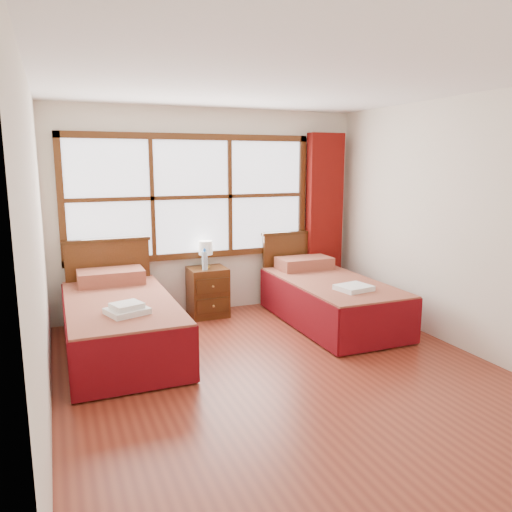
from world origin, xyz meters
name	(u,v)px	position (x,y,z in m)	size (l,w,h in m)	color
floor	(284,374)	(0.00, 0.00, 0.00)	(4.50, 4.50, 0.00)	maroon
ceiling	(287,81)	(0.00, 0.00, 2.60)	(4.50, 4.50, 0.00)	white
wall_back	(210,212)	(0.00, 2.25, 1.30)	(4.00, 4.00, 0.00)	silver
wall_left	(38,251)	(-2.00, 0.00, 1.30)	(4.50, 4.50, 0.00)	silver
wall_right	(461,225)	(2.00, 0.00, 1.30)	(4.50, 4.50, 0.00)	silver
window	(192,197)	(-0.25, 2.21, 1.50)	(3.16, 0.06, 1.56)	white
curtain	(324,218)	(1.60, 2.11, 1.17)	(0.50, 0.16, 2.30)	#6A0E0A
bed_left	(120,321)	(-1.32, 1.20, 0.32)	(1.07, 2.09, 1.04)	#3B200C
bed_right	(329,298)	(1.17, 1.20, 0.31)	(1.03, 2.05, 1.00)	#3B200C
nightstand	(208,292)	(-0.13, 1.99, 0.31)	(0.47, 0.46, 0.62)	#4B2710
towels_left	(127,309)	(-1.31, 0.63, 0.60)	(0.43, 0.40, 0.10)	white
towels_right	(354,288)	(1.15, 0.65, 0.56)	(0.40, 0.37, 0.06)	white
lamp	(206,249)	(-0.13, 2.04, 0.86)	(0.17, 0.17, 0.34)	gold
bottle_near	(205,260)	(-0.19, 1.89, 0.74)	(0.07, 0.07, 0.26)	#A8C6D8
bottle_far	(205,259)	(-0.17, 1.98, 0.75)	(0.07, 0.07, 0.27)	#A8C6D8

